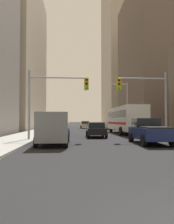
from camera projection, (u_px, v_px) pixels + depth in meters
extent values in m
cube|color=#9E9E99|center=(53.00, 127.00, 52.82)|extent=(3.71, 160.00, 0.15)
cube|color=#9E9E99|center=(114.00, 127.00, 53.60)|extent=(3.71, 160.00, 0.15)
cube|color=silver|center=(125.00, 119.00, 29.19)|extent=(2.83, 11.57, 2.90)
cube|color=black|center=(115.00, 114.00, 29.15)|extent=(0.33, 10.58, 0.80)
cube|color=red|center=(115.00, 123.00, 29.11)|extent=(0.32, 10.58, 0.28)
cylinder|color=black|center=(111.00, 129.00, 33.10)|extent=(0.32, 1.00, 1.00)
cylinder|color=black|center=(127.00, 129.00, 33.22)|extent=(0.32, 1.00, 1.00)
cylinder|color=black|center=(121.00, 131.00, 25.87)|extent=(0.32, 1.00, 1.00)
cylinder|color=black|center=(141.00, 131.00, 25.99)|extent=(0.32, 1.00, 1.00)
cube|color=#141E4C|center=(150.00, 133.00, 16.72)|extent=(2.10, 5.44, 0.80)
cube|color=black|center=(145.00, 123.00, 17.72)|extent=(1.83, 1.83, 0.70)
cube|color=black|center=(156.00, 128.00, 15.39)|extent=(1.81, 2.41, 0.10)
cylinder|color=black|center=(131.00, 137.00, 18.38)|extent=(0.28, 0.80, 0.80)
cylinder|color=black|center=(154.00, 137.00, 18.49)|extent=(0.28, 0.80, 0.80)
cylinder|color=black|center=(144.00, 141.00, 14.93)|extent=(0.28, 0.80, 0.80)
cylinder|color=black|center=(173.00, 141.00, 15.04)|extent=(0.28, 0.80, 0.80)
cube|color=slate|center=(54.00, 126.00, 16.15)|extent=(2.15, 5.26, 1.90)
cube|color=black|center=(57.00, 120.00, 18.76)|extent=(1.76, 0.07, 0.60)
cylinder|color=black|center=(43.00, 138.00, 17.72)|extent=(0.24, 0.72, 0.72)
cylinder|color=black|center=(68.00, 138.00, 17.83)|extent=(0.24, 0.72, 0.72)
cylinder|color=black|center=(36.00, 142.00, 14.40)|extent=(0.24, 0.72, 0.72)
cylinder|color=black|center=(66.00, 142.00, 14.51)|extent=(0.24, 0.72, 0.72)
cube|color=navy|center=(60.00, 131.00, 23.59)|extent=(1.82, 4.21, 0.65)
cube|color=black|center=(60.00, 125.00, 23.47)|extent=(1.59, 1.91, 0.55)
cylinder|color=black|center=(53.00, 133.00, 24.88)|extent=(0.22, 0.64, 0.64)
cylinder|color=black|center=(69.00, 133.00, 24.97)|extent=(0.22, 0.64, 0.64)
cylinder|color=black|center=(50.00, 135.00, 22.19)|extent=(0.22, 0.64, 0.64)
cylinder|color=black|center=(68.00, 135.00, 22.29)|extent=(0.22, 0.64, 0.64)
cube|color=black|center=(96.00, 131.00, 23.24)|extent=(1.91, 4.25, 0.65)
cube|color=black|center=(96.00, 125.00, 23.11)|extent=(1.63, 1.94, 0.55)
cylinder|color=black|center=(87.00, 133.00, 24.52)|extent=(0.22, 0.64, 0.64)
cylinder|color=black|center=(103.00, 133.00, 24.61)|extent=(0.22, 0.64, 0.64)
cylinder|color=black|center=(88.00, 135.00, 21.84)|extent=(0.22, 0.64, 0.64)
cylinder|color=black|center=(106.00, 135.00, 21.93)|extent=(0.22, 0.64, 0.64)
cube|color=#C6B793|center=(85.00, 125.00, 48.02)|extent=(1.86, 4.23, 0.65)
cube|color=black|center=(85.00, 122.00, 47.89)|extent=(1.61, 1.92, 0.55)
cylinder|color=black|center=(81.00, 127.00, 49.30)|extent=(0.22, 0.64, 0.64)
cylinder|color=black|center=(89.00, 127.00, 49.39)|extent=(0.22, 0.64, 0.64)
cylinder|color=black|center=(81.00, 127.00, 46.62)|extent=(0.22, 0.64, 0.64)
cylinder|color=black|center=(90.00, 127.00, 46.71)|extent=(0.22, 0.64, 0.64)
cylinder|color=gray|center=(29.00, 105.00, 19.30)|extent=(0.18, 0.18, 6.00)
cylinder|color=gray|center=(58.00, 78.00, 19.52)|extent=(4.89, 0.12, 0.12)
cube|color=gold|center=(86.00, 84.00, 19.63)|extent=(0.38, 0.30, 1.05)
sphere|color=black|center=(86.00, 80.00, 19.48)|extent=(0.24, 0.24, 0.24)
sphere|color=black|center=(86.00, 84.00, 19.46)|extent=(0.24, 0.24, 0.24)
sphere|color=#19D833|center=(86.00, 88.00, 19.45)|extent=(0.24, 0.24, 0.24)
cylinder|color=gray|center=(166.00, 106.00, 19.94)|extent=(0.18, 0.18, 6.00)
cylinder|color=gray|center=(142.00, 79.00, 19.92)|extent=(4.17, 0.12, 0.12)
cube|color=gold|center=(119.00, 84.00, 19.79)|extent=(0.38, 0.30, 1.05)
sphere|color=black|center=(119.00, 80.00, 19.63)|extent=(0.24, 0.24, 0.24)
sphere|color=black|center=(119.00, 84.00, 19.62)|extent=(0.24, 0.24, 0.24)
sphere|color=#19D833|center=(119.00, 88.00, 19.60)|extent=(0.24, 0.24, 0.24)
cylinder|color=gray|center=(127.00, 107.00, 35.06)|extent=(0.16, 0.16, 7.50)
cylinder|color=gray|center=(120.00, 84.00, 35.13)|extent=(2.07, 0.10, 0.10)
ellipsoid|color=#4C4C51|center=(114.00, 85.00, 35.07)|extent=(0.56, 0.32, 0.20)
cube|color=#66564C|center=(163.00, 60.00, 52.92)|extent=(16.75, 23.84, 31.55)
cube|color=#B7A893|center=(129.00, 53.00, 93.45)|extent=(19.16, 29.69, 58.71)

